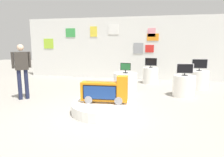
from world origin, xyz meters
TOP-DOWN VIEW (x-y plane):
  - ground_plane at (0.00, 0.00)m, footprint 30.00×30.00m
  - back_wall_display at (-0.01, 5.47)m, footprint 10.38×0.13m
  - main_display_pedestal at (0.21, 0.33)m, footprint 1.68×1.68m
  - novelty_firetruck_tv at (0.23, 0.32)m, footprint 1.19×0.39m
  - display_pedestal_left_rear at (1.28, 4.45)m, footprint 0.68×0.68m
  - tv_on_left_rear at (1.28, 4.45)m, footprint 0.51×0.16m
  - display_pedestal_center_rear at (3.14, 3.73)m, footprint 0.75×0.75m
  - tv_on_center_rear at (3.14, 3.72)m, footprint 0.59×0.20m
  - display_pedestal_right_rear at (0.43, 2.54)m, footprint 0.85×0.85m
  - tv_on_right_rear at (0.43, 2.54)m, footprint 0.38×0.20m
  - display_pedestal_far_right at (2.42, 2.39)m, footprint 0.72×0.72m
  - tv_on_far_right at (2.42, 2.39)m, footprint 0.55×0.20m
  - shopper_browsing_near_truck at (-2.61, 1.00)m, footprint 0.44×0.40m

SIDE VIEW (x-z plane):
  - ground_plane at x=0.00m, z-range 0.00..0.00m
  - main_display_pedestal at x=0.21m, z-range 0.00..0.25m
  - display_pedestal_left_rear at x=1.28m, z-range 0.00..0.71m
  - display_pedestal_center_rear at x=3.14m, z-range 0.00..0.71m
  - display_pedestal_right_rear at x=0.43m, z-range 0.00..0.71m
  - display_pedestal_far_right at x=2.42m, z-range 0.00..0.71m
  - novelty_firetruck_tv at x=0.23m, z-range 0.20..0.89m
  - tv_on_right_rear at x=0.43m, z-range 0.72..1.08m
  - tv_on_far_right at x=2.42m, z-range 0.72..1.12m
  - tv_on_left_rear at x=1.28m, z-range 0.74..1.15m
  - tv_on_center_rear at x=3.14m, z-range 0.73..1.19m
  - shopper_browsing_near_truck at x=-2.61m, z-range 0.15..1.88m
  - back_wall_display at x=-0.01m, z-range 0.01..3.04m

